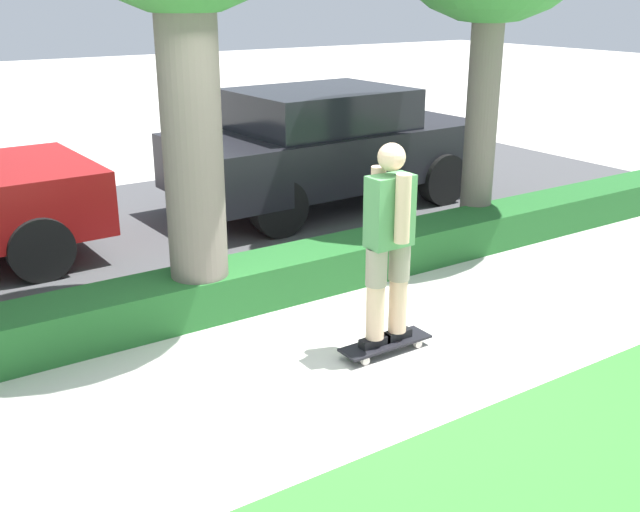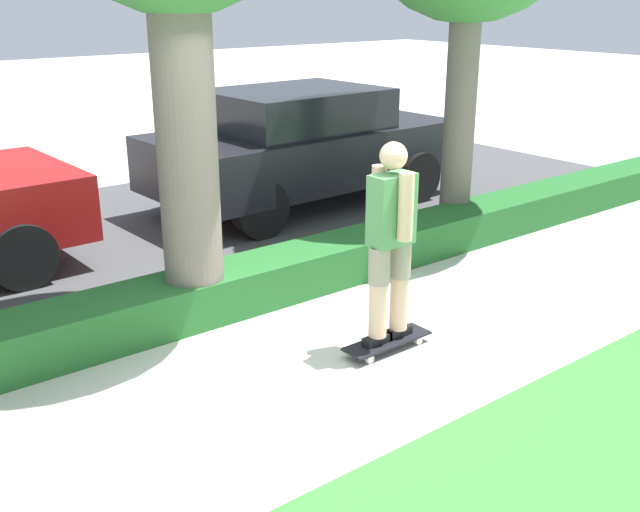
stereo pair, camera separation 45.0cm
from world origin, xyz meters
name	(u,v)px [view 2 (the right image)]	position (x,y,z in m)	size (l,w,h in m)	color
ground_plane	(347,372)	(0.00, 0.00, 0.00)	(60.00, 60.00, 0.00)	beige
street_asphalt	(120,238)	(0.00, 4.20, 0.00)	(15.79, 5.00, 0.01)	#474749
hedge_row	(236,287)	(0.00, 1.60, 0.20)	(15.79, 0.60, 0.41)	#236028
skateboard	(387,342)	(0.50, 0.09, 0.07)	(0.80, 0.24, 0.09)	black
skater_person	(391,239)	(0.50, 0.09, 0.96)	(0.49, 0.42, 1.64)	black
parked_car_middle	(301,145)	(2.62, 4.09, 0.83)	(4.27, 2.06, 1.58)	black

